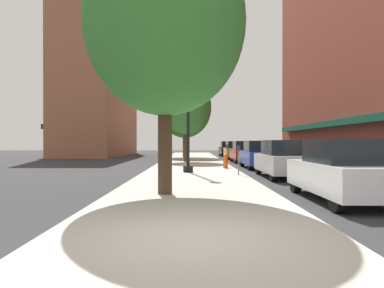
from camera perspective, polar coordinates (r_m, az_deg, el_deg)
The scene contains 16 objects.
ground_plane at distance 23.93m, azimuth 9.53°, elevation -3.47°, with size 90.00×90.00×0.00m, color #2D2D30.
sidewalk_slab at distance 24.59m, azimuth -0.11°, elevation -3.23°, with size 4.80×50.00×0.12m, color #B7B2A8.
building_far_background at distance 44.35m, azimuth -14.65°, elevation 8.08°, with size 6.80×18.00×15.20m.
lamppost at distance 17.36m, azimuth -0.77°, elevation 5.68°, with size 0.48×0.48×5.90m.
fire_hydrant at distance 20.07m, azimuth 5.22°, elevation -2.71°, with size 0.33×0.26×0.79m.
parking_meter_near at distance 16.00m, azimuth 7.28°, elevation -1.94°, with size 0.14×0.09×1.31m.
parking_meter_far at distance 21.05m, azimuth 5.49°, elevation -1.40°, with size 0.14×0.09×1.31m.
tree_near at distance 26.73m, azimuth -1.04°, elevation 5.95°, with size 3.62×3.62×6.19m.
tree_mid at distance 10.63m, azimuth -4.49°, elevation 18.58°, with size 4.53×4.53×7.41m.
tree_far at distance 34.23m, azimuth -1.29°, elevation 5.83°, with size 5.06×5.06×7.67m.
car_white at distance 10.34m, azimuth 22.77°, elevation -3.98°, with size 1.80×4.30×1.66m.
car_silver at distance 16.27m, azimuth 14.16°, elevation -2.41°, with size 1.80×4.30×1.66m.
car_blue at distance 21.81m, azimuth 10.47°, elevation -1.72°, with size 1.80×4.30×1.66m.
car_red at distance 27.75m, azimuth 8.18°, elevation -1.28°, with size 1.80×4.30×1.66m.
car_yellow at distance 33.47m, azimuth 6.75°, elevation -1.01°, with size 1.80×4.30×1.66m.
car_black at distance 40.01m, azimuth 5.62°, elevation -0.79°, with size 1.80×4.30×1.66m.
Camera 1 is at (-0.02, -5.54, 1.58)m, focal length 33.46 mm.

